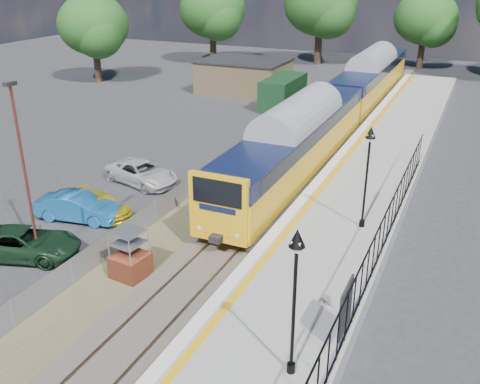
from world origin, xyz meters
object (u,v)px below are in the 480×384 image
Objects in this scene: speed_sign at (194,188)px; carpark_lamp at (23,164)px; car_blue at (78,207)px; victorian_lamp_south at (296,270)px; victorian_lamp_north at (369,154)px; brick_plinth at (130,255)px; train at (342,101)px; car_white at (142,173)px; car_yellow at (100,205)px; car_green at (24,243)px.

carpark_lamp reaches higher than speed_sign.
car_blue is (-0.82, 3.63, -3.59)m from carpark_lamp.
carpark_lamp is at bearing -177.03° from car_blue.
victorian_lamp_south is 12.95m from carpark_lamp.
victorian_lamp_north reaches higher than brick_plinth.
speed_sign is (-2.50, -17.98, -0.51)m from train.
car_blue is at bearing 102.77° from carpark_lamp.
victorian_lamp_north reaches higher than car_white.
brick_plinth is (-8.00, 3.48, -3.29)m from victorian_lamp_south.
victorian_lamp_north reaches higher than car_blue.
car_yellow is at bearing -170.78° from speed_sign.
car_yellow is at bearing -159.37° from car_white.
car_white is (-0.15, 9.07, -0.01)m from car_green.
car_green is at bearing -151.33° from victorian_lamp_north.
carpark_lamp is (-7.06, -23.68, 1.94)m from train.
car_yellow is (-12.77, 7.68, -3.77)m from victorian_lamp_south.
train is at bearing 101.59° from victorian_lamp_south.
brick_plinth is 0.45× the size of car_white.
train is 8.83× the size of car_white.
victorian_lamp_north is at bearing 39.89° from brick_plinth.
victorian_lamp_north is 13.32m from car_yellow.
speed_sign is (-7.80, -1.16, -2.47)m from victorian_lamp_north.
car_blue is 1.14× the size of car_yellow.
car_yellow is (-12.57, -2.32, -3.77)m from victorian_lamp_north.
brick_plinth is at bearing -133.98° from car_white.
carpark_lamp reaches higher than brick_plinth.
car_green is at bearing -135.27° from speed_sign.
victorian_lamp_north is at bearing -72.51° from train.
carpark_lamp is at bearing -175.76° from brick_plinth.
speed_sign reaches higher than car_blue.
car_white is at bearing -117.58° from train.
victorian_lamp_north reaches higher than car_green.
car_green is at bearing -172.73° from car_yellow.
train is at bearing 83.89° from brick_plinth.
train is at bearing -35.03° from car_green.
car_blue is 5.26m from car_white.
victorian_lamp_south is at bearing -78.41° from train.
train is 20.55m from car_yellow.
carpark_lamp is 1.64× the size of car_white.
victorian_lamp_south is at bearing -109.95° from car_yellow.
victorian_lamp_north is at bearing -86.02° from car_blue.
train is 24.78m from carpark_lamp.
victorian_lamp_south is 1.70× the size of speed_sign.
carpark_lamp is at bearing 165.96° from victorian_lamp_south.
car_blue is at bearing -167.12° from car_white.
car_yellow is (-4.77, -1.16, -1.30)m from speed_sign.
train reaches higher than car_green.
carpark_lamp is at bearing -150.98° from victorian_lamp_north.
victorian_lamp_south is 18.25m from car_white.
brick_plinth is at bearing 4.24° from carpark_lamp.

